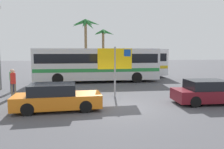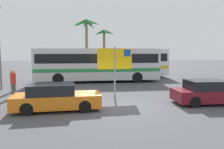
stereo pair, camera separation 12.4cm
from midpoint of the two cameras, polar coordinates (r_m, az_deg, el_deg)
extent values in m
plane|color=#4C4C51|center=(11.65, 2.49, -8.41)|extent=(120.00, 120.00, 0.00)
cube|color=silver|center=(20.80, -4.06, 2.77)|extent=(11.56, 2.46, 2.90)
cube|color=black|center=(20.78, -4.07, 4.29)|extent=(11.10, 2.48, 0.84)
cube|color=#23843D|center=(20.84, -4.05, 1.38)|extent=(11.45, 2.48, 0.32)
cylinder|color=black|center=(22.52, 4.90, -0.11)|extent=(1.00, 0.28, 1.00)
cylinder|color=black|center=(20.39, 6.29, -0.77)|extent=(1.00, 0.28, 1.00)
cylinder|color=black|center=(22.05, -13.57, -0.39)|extent=(1.00, 0.28, 1.00)
cylinder|color=black|center=(19.87, -14.17, -1.09)|extent=(1.00, 0.28, 1.00)
cube|color=white|center=(24.17, 0.46, 3.24)|extent=(11.56, 2.46, 2.90)
cube|color=black|center=(24.15, 0.46, 4.55)|extent=(11.10, 2.48, 0.84)
cube|color=gold|center=(24.20, 0.46, 2.04)|extent=(11.45, 2.48, 0.32)
cylinder|color=black|center=(26.10, 7.90, 0.70)|extent=(1.00, 0.28, 1.00)
cylinder|color=black|center=(23.99, 9.35, 0.21)|extent=(1.00, 0.28, 1.00)
cylinder|color=black|center=(25.09, -8.04, 0.48)|extent=(1.00, 0.28, 1.00)
cylinder|color=black|center=(22.89, -8.03, -0.05)|extent=(1.00, 0.28, 1.00)
cylinder|color=gray|center=(13.80, 0.50, 0.61)|extent=(0.11, 0.11, 3.20)
cube|color=yellow|center=(13.75, 0.51, 4.14)|extent=(2.20, 0.17, 1.30)
cube|color=#1447A8|center=(13.92, 3.75, 5.67)|extent=(0.44, 0.09, 0.44)
cube|color=orange|center=(11.22, -14.26, -6.61)|extent=(4.32, 1.88, 0.64)
cube|color=black|center=(11.12, -15.65, -3.71)|extent=(2.28, 1.64, 0.52)
cylinder|color=black|center=(11.99, -7.73, -6.56)|extent=(0.61, 0.19, 0.60)
cylinder|color=black|center=(10.53, -7.23, -8.34)|extent=(0.61, 0.19, 0.60)
cylinder|color=black|center=(12.13, -20.29, -6.74)|extent=(0.61, 0.19, 0.60)
cylinder|color=black|center=(10.69, -21.57, -8.50)|extent=(0.61, 0.19, 0.60)
cube|color=maroon|center=(13.42, 24.00, -4.88)|extent=(4.08, 1.85, 0.64)
cube|color=black|center=(13.21, 23.20, -2.46)|extent=(2.15, 1.64, 0.52)
cylinder|color=black|center=(14.75, 26.69, -4.79)|extent=(0.61, 0.18, 0.60)
cylinder|color=black|center=(13.58, 17.75, -5.32)|extent=(0.61, 0.18, 0.60)
cylinder|color=black|center=(12.20, 20.67, -6.68)|extent=(0.61, 0.18, 0.60)
cylinder|color=#706656|center=(15.28, -24.22, -3.81)|extent=(0.13, 0.13, 0.87)
cylinder|color=#706656|center=(15.28, -24.90, -3.83)|extent=(0.13, 0.13, 0.87)
cylinder|color=red|center=(15.17, -24.69, -0.93)|extent=(0.32, 0.32, 0.69)
sphere|color=tan|center=(15.13, -24.77, 0.81)|extent=(0.23, 0.23, 0.23)
cylinder|color=#1E2347|center=(17.25, -25.06, -2.87)|extent=(0.13, 0.13, 0.81)
cylinder|color=#1E2347|center=(17.16, -24.55, -2.89)|extent=(0.13, 0.13, 0.81)
cylinder|color=#338E4C|center=(17.12, -24.91, -0.49)|extent=(0.32, 0.32, 0.64)
sphere|color=tan|center=(17.08, -24.97, 0.94)|extent=(0.22, 0.22, 0.22)
cylinder|color=brown|center=(29.36, -2.43, 5.66)|extent=(0.32, 0.32, 5.42)
cone|color=#23662D|center=(29.58, -1.04, 10.85)|extent=(1.61, 0.50, 0.88)
cone|color=#23662D|center=(30.20, -2.31, 10.82)|extent=(0.75, 1.64, 0.82)
cone|color=#23662D|center=(29.88, -3.63, 10.79)|extent=(1.50, 1.36, 0.89)
cone|color=#23662D|center=(28.96, -3.50, 10.95)|extent=(1.51, 1.34, 0.89)
cone|color=#23662D|center=(28.77, -2.13, 10.90)|extent=(0.64, 1.63, 0.96)
cylinder|color=brown|center=(27.77, -6.99, 6.71)|extent=(0.32, 0.32, 6.50)
cone|color=#23662D|center=(27.90, -5.23, 13.32)|extent=(1.92, 0.69, 0.93)
cone|color=#23662D|center=(28.57, -5.98, 12.75)|extent=(1.55, 1.63, 1.28)
cone|color=#23662D|center=(28.82, -7.47, 12.95)|extent=(0.82, 1.92, 1.03)
cone|color=#23662D|center=(28.27, -8.76, 13.03)|extent=(1.90, 1.05, 1.06)
cone|color=#23662D|center=(27.59, -8.69, 13.22)|extent=(1.87, 1.23, 1.05)
cone|color=#23662D|center=(27.18, -7.19, 13.04)|extent=(0.60, 1.83, 1.31)
cone|color=#23662D|center=(27.25, -6.19, 13.27)|extent=(1.26, 1.85, 1.12)
camera|label=1|loc=(0.06, -90.23, -0.02)|focal=34.95mm
camera|label=2|loc=(0.06, 89.77, 0.02)|focal=34.95mm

